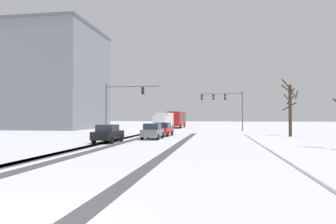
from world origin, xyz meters
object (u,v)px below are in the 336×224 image
car_black_third (108,133)px  office_building_far_left_block (27,79)px  car_red_lead (163,129)px  box_truck_delivery (164,121)px  bare_tree_sidewalk_far (290,107)px  traffic_signal_near_left (121,100)px  car_grey_second (153,131)px  traffic_signal_far_right (225,102)px  bus_oncoming (177,118)px

car_black_third → office_building_far_left_block: office_building_far_left_block is taller
car_red_lead → box_truck_delivery: box_truck_delivery is taller
bare_tree_sidewalk_far → car_black_third: bearing=-147.9°
traffic_signal_near_left → car_grey_second: bearing=-47.4°
car_black_third → office_building_far_left_block: bearing=133.4°
traffic_signal_far_right → bare_tree_sidewalk_far: bare_tree_sidewalk_far is taller
traffic_signal_far_right → box_truck_delivery: traffic_signal_far_right is taller
car_black_third → bare_tree_sidewalk_far: 21.65m
box_truck_delivery → car_red_lead: bearing=-80.3°
traffic_signal_far_right → office_building_far_left_block: size_ratio=0.24×
car_black_third → box_truck_delivery: size_ratio=0.55×
box_truck_delivery → car_grey_second: bearing=-83.2°
car_black_third → office_building_far_left_block: size_ratio=0.14×
car_black_third → car_red_lead: bearing=71.6°
box_truck_delivery → office_building_far_left_block: bearing=172.8°
car_black_third → office_building_far_left_block: (-28.22, 29.83, 9.11)m
traffic_signal_far_right → office_building_far_left_block: bearing=172.2°
bus_oncoming → bare_tree_sidewalk_far: 31.45m
car_red_lead → bus_oncoming: 28.07m
car_black_third → box_truck_delivery: (0.52, 26.19, 0.82)m
traffic_signal_far_right → bus_oncoming: traffic_signal_far_right is taller
car_grey_second → car_black_third: size_ratio=1.00×
car_grey_second → box_truck_delivery: bearing=96.8°
car_black_third → bus_oncoming: (1.33, 37.92, 1.18)m
traffic_signal_near_left → bare_tree_sidewalk_far: 20.44m
bus_oncoming → bare_tree_sidewalk_far: (16.87, -26.50, 1.49)m
car_red_lead → car_grey_second: same height
traffic_signal_near_left → car_black_third: 11.35m
car_black_third → office_building_far_left_block: 42.06m
car_red_lead → car_grey_second: size_ratio=1.02×
traffic_signal_near_left → bare_tree_sidewalk_far: size_ratio=1.01×
car_grey_second → traffic_signal_far_right: bearing=68.1°
car_black_third → traffic_signal_far_right: bearing=65.8°
car_grey_second → bus_oncoming: 33.22m
traffic_signal_near_left → car_black_third: traffic_signal_near_left is taller
car_red_lead → car_black_third: size_ratio=1.02×
traffic_signal_near_left → box_truck_delivery: traffic_signal_near_left is taller
car_red_lead → car_black_third: (-3.30, -9.94, 0.00)m
bare_tree_sidewalk_far → car_grey_second: bearing=-156.2°
car_red_lead → car_grey_second: (-0.21, -5.18, 0.00)m
car_grey_second → office_building_far_left_block: 41.13m
bare_tree_sidewalk_far → office_building_far_left_block: office_building_far_left_block is taller
office_building_far_left_block → bus_oncoming: bearing=15.3°
office_building_far_left_block → bare_tree_sidewalk_far: bearing=-21.6°
traffic_signal_near_left → office_building_far_left_block: bearing=143.4°
traffic_signal_near_left → bus_oncoming: size_ratio=0.62×
traffic_signal_near_left → bus_oncoming: traffic_signal_near_left is taller
traffic_signal_near_left → car_red_lead: (5.50, -0.58, -3.66)m
office_building_far_left_block → car_grey_second: bearing=-38.7°
traffic_signal_near_left → bare_tree_sidewalk_far: (20.40, 0.90, -0.99)m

